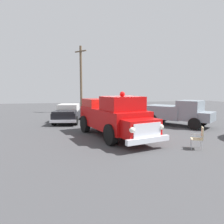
{
  "coord_description": "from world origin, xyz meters",
  "views": [
    {
      "loc": [
        -11.79,
        3.17,
        2.72
      ],
      "look_at": [
        -0.2,
        0.46,
        1.4
      ],
      "focal_mm": 33.4,
      "sensor_mm": 36.0,
      "label": 1
    }
  ],
  "objects": [
    {
      "name": "ground_plane",
      "position": [
        0.0,
        0.0,
        0.0
      ],
      "size": [
        60.0,
        60.0,
        0.0
      ],
      "primitive_type": "plane",
      "color": "#424244"
    },
    {
      "name": "lawn_chair_near_truck",
      "position": [
        8.34,
        -0.37,
        0.59
      ],
      "size": [
        0.66,
        0.66,
        1.02
      ],
      "color": "#B7BABF",
      "rests_on": "ground"
    },
    {
      "name": "parked_pickup",
      "position": [
        2.05,
        -5.12,
        0.99
      ],
      "size": [
        4.89,
        4.37,
        1.9
      ],
      "color": "black",
      "rests_on": "ground"
    },
    {
      "name": "lawn_chair_by_car",
      "position": [
        3.16,
        -0.25,
        0.59
      ],
      "size": [
        0.51,
        0.52,
        1.02
      ],
      "color": "#B7BABF",
      "rests_on": "ground"
    },
    {
      "name": "spectator_seated",
      "position": [
        8.22,
        -0.31,
        0.7
      ],
      "size": [
        0.64,
        0.57,
        1.29
      ],
      "color": "#383842",
      "rests_on": "ground"
    },
    {
      "name": "vintage_fire_truck",
      "position": [
        -0.43,
        0.4,
        1.2
      ],
      "size": [
        6.31,
        3.66,
        2.59
      ],
      "color": "black",
      "rests_on": "ground"
    },
    {
      "name": "utility_pole",
      "position": [
        12.43,
        1.14,
        3.92
      ],
      "size": [
        1.38,
        1.19,
        7.54
      ],
      "color": "brown",
      "rests_on": "ground"
    },
    {
      "name": "lawn_chair_spare",
      "position": [
        -3.7,
        -2.79,
        0.59
      ],
      "size": [
        0.67,
        0.67,
        1.02
      ],
      "color": "#B7BABF",
      "rests_on": "ground"
    },
    {
      "name": "classic_hot_rod",
      "position": [
        5.52,
        2.82,
        0.75
      ],
      "size": [
        4.64,
        2.68,
        1.46
      ],
      "color": "black",
      "rests_on": "ground"
    }
  ]
}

